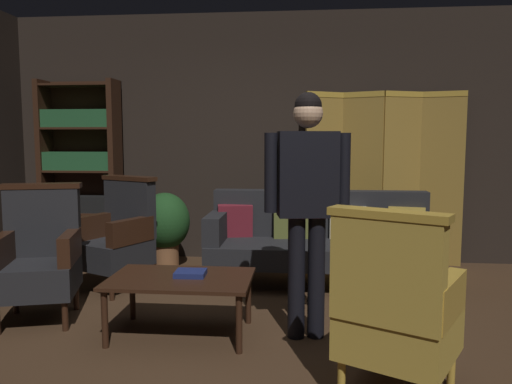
# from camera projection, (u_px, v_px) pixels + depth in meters

# --- Properties ---
(ground_plane) EXTENTS (10.00, 10.00, 0.00)m
(ground_plane) POSITION_uv_depth(u_px,v_px,m) (245.00, 340.00, 3.45)
(ground_plane) COLOR #3D2819
(back_wall) EXTENTS (7.20, 0.10, 2.80)m
(back_wall) POSITION_uv_depth(u_px,v_px,m) (270.00, 138.00, 5.73)
(back_wall) COLOR black
(back_wall) RESTS_ON ground_plane
(folding_screen) EXTENTS (1.72, 0.25, 1.90)m
(folding_screen) POSITION_uv_depth(u_px,v_px,m) (382.00, 176.00, 5.49)
(folding_screen) COLOR olive
(folding_screen) RESTS_ON ground_plane
(bookshelf) EXTENTS (0.90, 0.32, 2.05)m
(bookshelf) POSITION_uv_depth(u_px,v_px,m) (81.00, 167.00, 5.72)
(bookshelf) COLOR black
(bookshelf) RESTS_ON ground_plane
(velvet_couch) EXTENTS (2.12, 0.78, 0.88)m
(velvet_couch) POSITION_uv_depth(u_px,v_px,m) (319.00, 237.00, 4.79)
(velvet_couch) COLOR black
(velvet_couch) RESTS_ON ground_plane
(coffee_table) EXTENTS (1.00, 0.64, 0.42)m
(coffee_table) POSITION_uv_depth(u_px,v_px,m) (181.00, 283.00, 3.52)
(coffee_table) COLOR black
(coffee_table) RESTS_ON ground_plane
(armchair_gilt_accent) EXTENTS (0.78, 0.78, 1.04)m
(armchair_gilt_accent) POSITION_uv_depth(u_px,v_px,m) (396.00, 309.00, 2.64)
(armchair_gilt_accent) COLOR #B78E33
(armchair_gilt_accent) RESTS_ON ground_plane
(armchair_wing_left) EXTENTS (0.77, 0.77, 1.04)m
(armchair_wing_left) POSITION_uv_depth(u_px,v_px,m) (118.00, 236.00, 4.64)
(armchair_wing_left) COLOR black
(armchair_wing_left) RESTS_ON ground_plane
(armchair_wing_right) EXTENTS (0.71, 0.71, 1.04)m
(armchair_wing_right) POSITION_uv_depth(u_px,v_px,m) (39.00, 256.00, 3.83)
(armchair_wing_right) COLOR black
(armchair_wing_right) RESTS_ON ground_plane
(standing_figure) EXTENTS (0.58, 0.27, 1.70)m
(standing_figure) POSITION_uv_depth(u_px,v_px,m) (307.00, 192.00, 3.41)
(standing_figure) COLOR black
(standing_figure) RESTS_ON ground_plane
(potted_plant) EXTENTS (0.53, 0.53, 0.82)m
(potted_plant) POSITION_uv_depth(u_px,v_px,m) (165.00, 225.00, 5.32)
(potted_plant) COLOR brown
(potted_plant) RESTS_ON ground_plane
(book_navy_cloth) EXTENTS (0.22, 0.19, 0.04)m
(book_navy_cloth) POSITION_uv_depth(u_px,v_px,m) (190.00, 273.00, 3.54)
(book_navy_cloth) COLOR navy
(book_navy_cloth) RESTS_ON coffee_table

